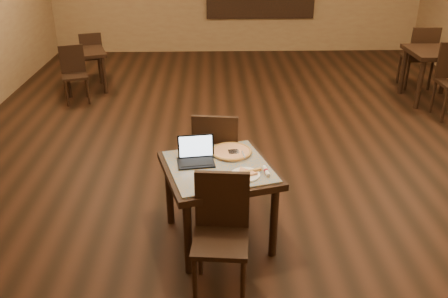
{
  "coord_description": "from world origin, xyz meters",
  "views": [
    {
      "loc": [
        -0.58,
        -5.6,
        2.7
      ],
      "look_at": [
        -0.48,
        -1.81,
        0.85
      ],
      "focal_mm": 38.0,
      "sensor_mm": 36.0,
      "label": 1
    }
  ],
  "objects_px": {
    "other_table_a": "(437,59)",
    "other_table_b_chair_far": "(92,54)",
    "tiled_table": "(219,176)",
    "laptop": "(196,155)",
    "chair_main_far": "(217,154)",
    "chair_main_near": "(221,227)",
    "other_table_b": "(83,58)",
    "pizza_pan": "(231,153)",
    "other_table_b_chair_near": "(74,71)",
    "other_table_a_chair_far": "(420,54)"
  },
  "relations": [
    {
      "from": "other_table_a",
      "to": "other_table_b_chair_far",
      "type": "height_order",
      "value": "other_table_b_chair_far"
    },
    {
      "from": "tiled_table",
      "to": "laptop",
      "type": "relative_size",
      "value": 3.26
    },
    {
      "from": "chair_main_far",
      "to": "chair_main_near",
      "type": "bearing_deg",
      "value": 98.79
    },
    {
      "from": "other_table_a",
      "to": "other_table_b_chair_far",
      "type": "relative_size",
      "value": 1.01
    },
    {
      "from": "chair_main_far",
      "to": "other_table_b",
      "type": "bearing_deg",
      "value": -51.28
    },
    {
      "from": "pizza_pan",
      "to": "other_table_b_chair_near",
      "type": "bearing_deg",
      "value": 123.73
    },
    {
      "from": "laptop",
      "to": "other_table_b_chair_near",
      "type": "relative_size",
      "value": 0.39
    },
    {
      "from": "chair_main_far",
      "to": "other_table_a_chair_far",
      "type": "xyz_separation_m",
      "value": [
        3.54,
        3.66,
        0.03
      ]
    },
    {
      "from": "chair_main_far",
      "to": "other_table_b_chair_near",
      "type": "bearing_deg",
      "value": -47.03
    },
    {
      "from": "tiled_table",
      "to": "other_table_a",
      "type": "xyz_separation_m",
      "value": [
        3.53,
        3.64,
        0.04
      ]
    },
    {
      "from": "chair_main_near",
      "to": "other_table_a",
      "type": "distance_m",
      "value": 5.52
    },
    {
      "from": "chair_main_near",
      "to": "other_table_b_chair_near",
      "type": "relative_size",
      "value": 1.1
    },
    {
      "from": "chair_main_near",
      "to": "other_table_a_chair_far",
      "type": "relative_size",
      "value": 0.9
    },
    {
      "from": "chair_main_near",
      "to": "chair_main_far",
      "type": "height_order",
      "value": "chair_main_far"
    },
    {
      "from": "pizza_pan",
      "to": "other_table_a_chair_far",
      "type": "bearing_deg",
      "value": 49.82
    },
    {
      "from": "chair_main_near",
      "to": "chair_main_far",
      "type": "xyz_separation_m",
      "value": [
        -0.02,
        1.23,
        0.03
      ]
    },
    {
      "from": "chair_main_near",
      "to": "other_table_b",
      "type": "xyz_separation_m",
      "value": [
        -2.25,
        4.95,
        0.02
      ]
    },
    {
      "from": "other_table_a",
      "to": "other_table_b",
      "type": "bearing_deg",
      "value": 173.63
    },
    {
      "from": "tiled_table",
      "to": "chair_main_near",
      "type": "bearing_deg",
      "value": -105.03
    },
    {
      "from": "pizza_pan",
      "to": "other_table_b",
      "type": "xyz_separation_m",
      "value": [
        -2.36,
        4.09,
        -0.19
      ]
    },
    {
      "from": "laptop",
      "to": "other_table_b_chair_near",
      "type": "distance_m",
      "value": 4.26
    },
    {
      "from": "other_table_a_chair_far",
      "to": "tiled_table",
      "type": "bearing_deg",
      "value": 50.95
    },
    {
      "from": "chair_main_near",
      "to": "other_table_a_chair_far",
      "type": "xyz_separation_m",
      "value": [
        3.52,
        4.89,
        0.06
      ]
    },
    {
      "from": "other_table_a_chair_far",
      "to": "chair_main_far",
      "type": "bearing_deg",
      "value": 46.46
    },
    {
      "from": "pizza_pan",
      "to": "laptop",
      "type": "bearing_deg",
      "value": -156.57
    },
    {
      "from": "tiled_table",
      "to": "other_table_a_chair_far",
      "type": "bearing_deg",
      "value": 34.68
    },
    {
      "from": "other_table_b",
      "to": "other_table_b_chair_near",
      "type": "height_order",
      "value": "other_table_b_chair_near"
    },
    {
      "from": "other_table_a",
      "to": "other_table_b_chair_near",
      "type": "xyz_separation_m",
      "value": [
        -5.79,
        0.17,
        -0.19
      ]
    },
    {
      "from": "chair_main_near",
      "to": "tiled_table",
      "type": "bearing_deg",
      "value": 96.18
    },
    {
      "from": "laptop",
      "to": "other_table_b",
      "type": "distance_m",
      "value": 4.71
    },
    {
      "from": "pizza_pan",
      "to": "other_table_b",
      "type": "relative_size",
      "value": 0.38
    },
    {
      "from": "tiled_table",
      "to": "chair_main_far",
      "type": "bearing_deg",
      "value": 75.36
    },
    {
      "from": "chair_main_near",
      "to": "other_table_a",
      "type": "relative_size",
      "value": 1.09
    },
    {
      "from": "laptop",
      "to": "pizza_pan",
      "type": "height_order",
      "value": "laptop"
    },
    {
      "from": "chair_main_far",
      "to": "other_table_b_chair_far",
      "type": "relative_size",
      "value": 1.15
    },
    {
      "from": "chair_main_near",
      "to": "other_table_b_chair_far",
      "type": "distance_m",
      "value": 5.91
    },
    {
      "from": "tiled_table",
      "to": "other_table_b_chair_far",
      "type": "bearing_deg",
      "value": 98.72
    },
    {
      "from": "other_table_a_chair_far",
      "to": "other_table_b",
      "type": "xyz_separation_m",
      "value": [
        -5.77,
        0.06,
        -0.04
      ]
    },
    {
      "from": "chair_main_far",
      "to": "other_table_b_chair_far",
      "type": "xyz_separation_m",
      "value": [
        -2.2,
        4.25,
        -0.08
      ]
    },
    {
      "from": "laptop",
      "to": "other_table_a",
      "type": "height_order",
      "value": "laptop"
    },
    {
      "from": "chair_main_near",
      "to": "other_table_b_chair_near",
      "type": "xyz_separation_m",
      "value": [
        -2.27,
        4.43,
        -0.05
      ]
    },
    {
      "from": "chair_main_near",
      "to": "chair_main_far",
      "type": "relative_size",
      "value": 0.96
    },
    {
      "from": "other_table_a",
      "to": "other_table_b_chair_near",
      "type": "distance_m",
      "value": 5.8
    },
    {
      "from": "other_table_a",
      "to": "other_table_a_chair_far",
      "type": "relative_size",
      "value": 0.83
    },
    {
      "from": "laptop",
      "to": "pizza_pan",
      "type": "bearing_deg",
      "value": 15.79
    },
    {
      "from": "laptop",
      "to": "other_table_b_chair_near",
      "type": "xyz_separation_m",
      "value": [
        -2.06,
        3.71,
        -0.32
      ]
    },
    {
      "from": "chair_main_far",
      "to": "other_table_a_chair_far",
      "type": "relative_size",
      "value": 0.95
    },
    {
      "from": "chair_main_far",
      "to": "other_table_b_chair_near",
      "type": "relative_size",
      "value": 1.15
    },
    {
      "from": "chair_main_far",
      "to": "laptop",
      "type": "bearing_deg",
      "value": 77.61
    },
    {
      "from": "other_table_a_chair_far",
      "to": "chair_main_near",
      "type": "bearing_deg",
      "value": 54.73
    }
  ]
}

